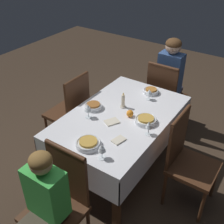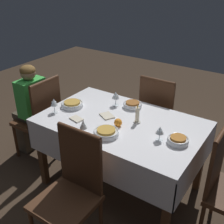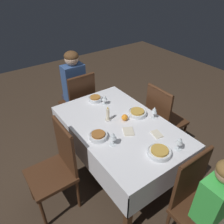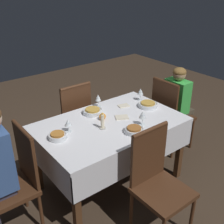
{
  "view_description": "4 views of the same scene",
  "coord_description": "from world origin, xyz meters",
  "px_view_note": "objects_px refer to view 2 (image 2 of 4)",
  "views": [
    {
      "loc": [
        1.98,
        1.24,
        2.35
      ],
      "look_at": [
        0.07,
        -0.05,
        0.81
      ],
      "focal_mm": 45.0,
      "sensor_mm": 36.0,
      "label": 1
    },
    {
      "loc": [
        -1.17,
        1.88,
        2.02
      ],
      "look_at": [
        0.09,
        0.01,
        0.83
      ],
      "focal_mm": 45.0,
      "sensor_mm": 36.0,
      "label": 2
    },
    {
      "loc": [
        1.46,
        -1.13,
        2.18
      ],
      "look_at": [
        -0.09,
        -0.03,
        0.88
      ],
      "focal_mm": 35.0,
      "sensor_mm": 36.0,
      "label": 3
    },
    {
      "loc": [
        -1.52,
        -1.98,
        2.11
      ],
      "look_at": [
        -0.04,
        -0.08,
        0.92
      ],
      "focal_mm": 45.0,
      "sensor_mm": 36.0,
      "label": 4
    }
  ],
  "objects_px": {
    "napkin_red_folded": "(76,119)",
    "wine_glass_west": "(160,131)",
    "bowl_east": "(72,104)",
    "chair_east": "(41,116)",
    "candle_centerpiece": "(137,116)",
    "person_child_green": "(30,107)",
    "chair_south": "(159,113)",
    "napkin_spare_side": "(107,116)",
    "dining_table": "(121,130)",
    "chair_north": "(72,187)",
    "bowl_west": "(178,140)",
    "orange_fruit": "(118,122)",
    "wine_glass_east": "(54,103)",
    "wine_glass_north": "(83,125)",
    "bowl_south": "(133,105)",
    "bowl_north": "(106,132)",
    "wine_glass_south": "(116,96)"
  },
  "relations": [
    {
      "from": "bowl_south",
      "to": "candle_centerpiece",
      "type": "height_order",
      "value": "candle_centerpiece"
    },
    {
      "from": "bowl_south",
      "to": "wine_glass_south",
      "type": "bearing_deg",
      "value": 20.24
    },
    {
      "from": "dining_table",
      "to": "chair_north",
      "type": "xyz_separation_m",
      "value": [
        -0.03,
        0.73,
        -0.13
      ]
    },
    {
      "from": "bowl_west",
      "to": "candle_centerpiece",
      "type": "xyz_separation_m",
      "value": [
        0.43,
        -0.1,
        0.04
      ]
    },
    {
      "from": "wine_glass_west",
      "to": "napkin_spare_side",
      "type": "height_order",
      "value": "wine_glass_west"
    },
    {
      "from": "bowl_west",
      "to": "candle_centerpiece",
      "type": "relative_size",
      "value": 1.0
    },
    {
      "from": "orange_fruit",
      "to": "napkin_red_folded",
      "type": "relative_size",
      "value": 0.52
    },
    {
      "from": "chair_east",
      "to": "wine_glass_west",
      "type": "xyz_separation_m",
      "value": [
        -1.42,
        0.03,
        0.32
      ]
    },
    {
      "from": "chair_east",
      "to": "bowl_south",
      "type": "distance_m",
      "value": 1.05
    },
    {
      "from": "wine_glass_west",
      "to": "bowl_south",
      "type": "relative_size",
      "value": 0.68
    },
    {
      "from": "wine_glass_north",
      "to": "napkin_spare_side",
      "type": "distance_m",
      "value": 0.39
    },
    {
      "from": "bowl_north",
      "to": "bowl_east",
      "type": "bearing_deg",
      "value": -22.64
    },
    {
      "from": "napkin_spare_side",
      "to": "chair_east",
      "type": "bearing_deg",
      "value": 4.53
    },
    {
      "from": "bowl_east",
      "to": "bowl_north",
      "type": "distance_m",
      "value": 0.63
    },
    {
      "from": "wine_glass_west",
      "to": "wine_glass_north",
      "type": "xyz_separation_m",
      "value": [
        0.55,
        0.28,
        0.01
      ]
    },
    {
      "from": "bowl_east",
      "to": "wine_glass_east",
      "type": "distance_m",
      "value": 0.21
    },
    {
      "from": "napkin_spare_side",
      "to": "dining_table",
      "type": "bearing_deg",
      "value": -178.99
    },
    {
      "from": "bowl_south",
      "to": "napkin_red_folded",
      "type": "height_order",
      "value": "bowl_south"
    },
    {
      "from": "chair_south",
      "to": "bowl_east",
      "type": "xyz_separation_m",
      "value": [
        0.61,
        0.76,
        0.25
      ]
    },
    {
      "from": "chair_south",
      "to": "napkin_spare_side",
      "type": "relative_size",
      "value": 5.97
    },
    {
      "from": "bowl_east",
      "to": "bowl_west",
      "type": "bearing_deg",
      "value": 178.96
    },
    {
      "from": "chair_east",
      "to": "person_child_green",
      "type": "height_order",
      "value": "person_child_green"
    },
    {
      "from": "person_child_green",
      "to": "napkin_spare_side",
      "type": "xyz_separation_m",
      "value": [
        -1.01,
        -0.07,
        0.16
      ]
    },
    {
      "from": "dining_table",
      "to": "candle_centerpiece",
      "type": "relative_size",
      "value": 8.52
    },
    {
      "from": "dining_table",
      "to": "bowl_north",
      "type": "xyz_separation_m",
      "value": [
        -0.03,
        0.27,
        0.12
      ]
    },
    {
      "from": "dining_table",
      "to": "orange_fruit",
      "type": "xyz_separation_m",
      "value": [
        -0.03,
        0.09,
        0.13
      ]
    },
    {
      "from": "napkin_spare_side",
      "to": "wine_glass_north",
      "type": "bearing_deg",
      "value": 94.63
    },
    {
      "from": "napkin_red_folded",
      "to": "wine_glass_west",
      "type": "bearing_deg",
      "value": -171.86
    },
    {
      "from": "chair_south",
      "to": "person_child_green",
      "type": "xyz_separation_m",
      "value": [
        1.22,
        0.8,
        0.07
      ]
    },
    {
      "from": "chair_south",
      "to": "napkin_spare_side",
      "type": "xyz_separation_m",
      "value": [
        0.21,
        0.73,
        0.23
      ]
    },
    {
      "from": "candle_centerpiece",
      "to": "orange_fruit",
      "type": "relative_size",
      "value": 2.44
    },
    {
      "from": "bowl_south",
      "to": "wine_glass_north",
      "type": "bearing_deg",
      "value": 84.12
    },
    {
      "from": "bowl_west",
      "to": "orange_fruit",
      "type": "distance_m",
      "value": 0.54
    },
    {
      "from": "bowl_east",
      "to": "candle_centerpiece",
      "type": "distance_m",
      "value": 0.7
    },
    {
      "from": "chair_east",
      "to": "napkin_red_folded",
      "type": "bearing_deg",
      "value": 78.07
    },
    {
      "from": "candle_centerpiece",
      "to": "person_child_green",
      "type": "bearing_deg",
      "value": 5.51
    },
    {
      "from": "bowl_south",
      "to": "chair_south",
      "type": "bearing_deg",
      "value": -104.24
    },
    {
      "from": "wine_glass_north",
      "to": "candle_centerpiece",
      "type": "distance_m",
      "value": 0.51
    },
    {
      "from": "wine_glass_east",
      "to": "napkin_red_folded",
      "type": "bearing_deg",
      "value": -178.18
    },
    {
      "from": "wine_glass_west",
      "to": "wine_glass_north",
      "type": "distance_m",
      "value": 0.62
    },
    {
      "from": "chair_south",
      "to": "bowl_west",
      "type": "xyz_separation_m",
      "value": [
        -0.51,
        0.78,
        0.25
      ]
    },
    {
      "from": "chair_south",
      "to": "bowl_north",
      "type": "bearing_deg",
      "value": 88.43
    },
    {
      "from": "bowl_south",
      "to": "napkin_red_folded",
      "type": "bearing_deg",
      "value": 59.49
    },
    {
      "from": "bowl_east",
      "to": "chair_east",
      "type": "bearing_deg",
      "value": 5.38
    },
    {
      "from": "orange_fruit",
      "to": "chair_north",
      "type": "bearing_deg",
      "value": 89.77
    },
    {
      "from": "chair_south",
      "to": "chair_north",
      "type": "bearing_deg",
      "value": 88.84
    },
    {
      "from": "wine_glass_north",
      "to": "orange_fruit",
      "type": "bearing_deg",
      "value": -117.83
    },
    {
      "from": "chair_north",
      "to": "bowl_south",
      "type": "relative_size",
      "value": 5.31
    },
    {
      "from": "bowl_north",
      "to": "napkin_red_folded",
      "type": "relative_size",
      "value": 1.57
    },
    {
      "from": "person_child_green",
      "to": "napkin_spare_side",
      "type": "relative_size",
      "value": 6.67
    }
  ]
}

